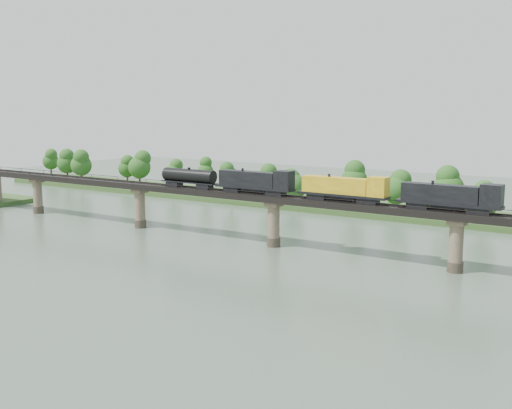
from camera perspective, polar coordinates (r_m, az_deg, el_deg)
The scene contains 6 objects.
ground at distance 118.56m, azimuth -6.13°, elevation -6.37°, with size 400.00×400.00×0.00m, color #3D4E3E.
far_bank at distance 190.29m, azimuth 10.33°, elevation -0.42°, with size 300.00×24.00×1.60m, color #29461C.
bridge at distance 141.19m, azimuth 1.58°, elevation -1.58°, with size 236.00×30.00×11.50m.
bridge_superstructure at distance 140.18m, azimuth 1.60°, elevation 0.97°, with size 220.00×4.90×0.75m.
far_treeline at distance 188.48m, azimuth 7.57°, elevation 2.02°, with size 289.06×17.54×13.60m.
freight_train at distance 135.18m, azimuth 5.01°, elevation 1.63°, with size 79.48×3.10×5.47m.
Camera 1 is at (73.00, -88.11, 31.07)m, focal length 45.00 mm.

